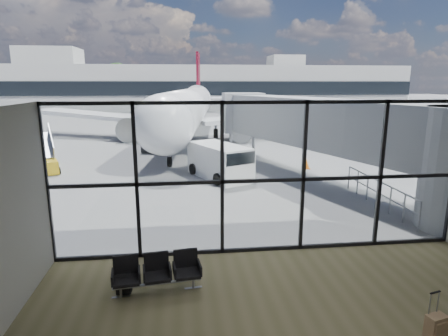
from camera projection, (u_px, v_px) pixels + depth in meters
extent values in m
plane|color=slate|center=(197.00, 121.00, 50.06)|extent=(220.00, 220.00, 0.00)
cube|color=silver|center=(317.00, 111.00, 6.46)|extent=(12.00, 8.00, 0.02)
cube|color=white|center=(263.00, 179.00, 10.84)|extent=(12.00, 0.04, 4.50)
cube|color=black|center=(261.00, 249.00, 11.33)|extent=(12.00, 0.12, 0.10)
cube|color=black|center=(263.00, 180.00, 10.85)|extent=(12.00, 0.12, 0.10)
cube|color=black|center=(265.00, 102.00, 10.35)|extent=(12.00, 0.12, 0.10)
cube|color=black|center=(47.00, 185.00, 10.15)|extent=(0.10, 0.12, 4.50)
cube|color=black|center=(137.00, 183.00, 10.43)|extent=(0.10, 0.12, 4.50)
cube|color=black|center=(222.00, 180.00, 10.70)|extent=(0.10, 0.12, 4.50)
cube|color=black|center=(303.00, 178.00, 10.98)|extent=(0.10, 0.12, 4.50)
cube|color=black|center=(380.00, 175.00, 11.25)|extent=(0.10, 0.12, 4.50)
cube|color=gray|center=(317.00, 123.00, 18.94)|extent=(7.45, 14.81, 2.40)
cube|color=gray|center=(243.00, 112.00, 25.41)|extent=(2.60, 2.20, 2.60)
cylinder|color=gray|center=(231.00, 143.00, 25.79)|extent=(0.20, 0.20, 1.80)
cylinder|color=gray|center=(254.00, 143.00, 25.97)|extent=(0.20, 0.20, 1.80)
cylinder|color=black|center=(242.00, 152.00, 26.02)|extent=(1.80, 0.56, 0.56)
cylinder|color=gray|center=(419.00, 217.00, 12.63)|extent=(0.06, 0.06, 1.10)
cylinder|color=gray|center=(404.00, 208.00, 13.50)|extent=(0.06, 0.06, 1.10)
cylinder|color=gray|center=(390.00, 200.00, 14.37)|extent=(0.06, 0.06, 1.10)
cylinder|color=gray|center=(378.00, 194.00, 15.25)|extent=(0.06, 0.06, 1.10)
cylinder|color=gray|center=(367.00, 188.00, 16.12)|extent=(0.06, 0.06, 1.10)
cylinder|color=gray|center=(357.00, 182.00, 16.99)|extent=(0.06, 0.06, 1.10)
cylinder|color=gray|center=(349.00, 177.00, 17.86)|extent=(0.06, 0.06, 1.10)
cylinder|color=gray|center=(379.00, 181.00, 15.13)|extent=(0.06, 5.40, 0.06)
cylinder|color=gray|center=(378.00, 193.00, 15.23)|extent=(0.06, 5.40, 0.06)
cube|color=#B7B7B2|center=(191.00, 88.00, 70.47)|extent=(80.00, 12.00, 8.00)
cube|color=black|center=(193.00, 88.00, 64.57)|extent=(80.00, 0.20, 2.40)
cube|color=#B7B7B2|center=(50.00, 57.00, 66.39)|extent=(10.00, 8.00, 3.00)
cube|color=#B7B7B2|center=(285.00, 61.00, 71.42)|extent=(6.00, 6.00, 2.00)
cylinder|color=#382619|center=(29.00, 99.00, 76.89)|extent=(0.50, 0.50, 3.42)
sphere|color=#183313|center=(27.00, 78.00, 75.96)|extent=(6.27, 6.27, 6.27)
cylinder|color=#382619|center=(60.00, 101.00, 77.66)|extent=(0.50, 0.50, 2.70)
sphere|color=#183313|center=(58.00, 84.00, 76.92)|extent=(4.95, 4.95, 4.95)
cylinder|color=#382619|center=(90.00, 100.00, 78.30)|extent=(0.50, 0.50, 3.06)
sphere|color=#183313|center=(88.00, 81.00, 77.47)|extent=(5.61, 5.61, 5.61)
cylinder|color=#382619|center=(119.00, 98.00, 78.95)|extent=(0.50, 0.50, 3.42)
sphere|color=#183313|center=(118.00, 78.00, 78.02)|extent=(6.27, 6.27, 6.27)
cube|color=gray|center=(158.00, 284.00, 9.02)|extent=(2.11, 0.32, 0.04)
cube|color=black|center=(126.00, 280.00, 8.81)|extent=(0.66, 0.62, 0.08)
cube|color=black|center=(126.00, 265.00, 9.01)|extent=(0.60, 0.14, 0.53)
cube|color=black|center=(157.00, 277.00, 8.98)|extent=(0.66, 0.62, 0.08)
cube|color=black|center=(156.00, 262.00, 9.18)|extent=(0.60, 0.14, 0.53)
cube|color=black|center=(187.00, 273.00, 9.14)|extent=(0.66, 0.62, 0.08)
cube|color=black|center=(186.00, 259.00, 9.34)|extent=(0.60, 0.14, 0.53)
cylinder|color=gray|center=(121.00, 293.00, 8.85)|extent=(0.06, 0.06, 0.24)
cylinder|color=gray|center=(193.00, 284.00, 9.24)|extent=(0.06, 0.06, 0.24)
cube|color=black|center=(124.00, 284.00, 9.00)|extent=(0.36, 0.24, 0.48)
cube|color=black|center=(123.00, 287.00, 8.88)|extent=(0.28, 0.08, 0.33)
cylinder|color=black|center=(124.00, 273.00, 9.06)|extent=(0.33, 0.10, 0.09)
cube|color=#957453|center=(435.00, 329.00, 7.25)|extent=(0.43, 0.32, 0.58)
cube|color=#957453|center=(441.00, 333.00, 7.13)|extent=(0.32, 0.12, 0.43)
cylinder|color=gray|center=(430.00, 304.00, 7.20)|extent=(0.03, 0.03, 0.48)
cylinder|color=gray|center=(438.00, 302.00, 7.28)|extent=(0.03, 0.03, 0.48)
cube|color=black|center=(435.00, 292.00, 7.19)|extent=(0.26, 0.09, 0.02)
cylinder|color=white|center=(187.00, 108.00, 33.58)|extent=(6.50, 27.54, 3.37)
sphere|color=white|center=(164.00, 125.00, 20.26)|extent=(3.37, 3.37, 3.37)
cone|color=white|center=(199.00, 98.00, 49.06)|extent=(3.98, 5.82, 3.37)
cube|color=black|center=(165.00, 116.00, 20.69)|extent=(2.12, 1.32, 0.46)
cube|color=white|center=(105.00, 116.00, 34.62)|extent=(13.71, 8.51, 1.08)
cylinder|color=black|center=(133.00, 128.00, 33.06)|extent=(2.26, 3.30, 1.91)
cube|color=white|center=(176.00, 97.00, 48.59)|extent=(5.27, 3.15, 0.16)
cube|color=white|center=(272.00, 116.00, 34.66)|extent=(14.01, 5.73, 1.08)
cylinder|color=black|center=(240.00, 128.00, 33.08)|extent=(2.26, 3.30, 1.91)
cube|color=white|center=(221.00, 97.00, 48.60)|extent=(5.14, 2.10, 0.16)
cube|color=maroon|center=(198.00, 74.00, 48.39)|extent=(0.67, 3.47, 5.47)
cylinder|color=gray|center=(169.00, 156.00, 22.50)|extent=(0.18, 0.18, 1.28)
cylinder|color=black|center=(170.00, 162.00, 22.57)|extent=(0.30, 0.66, 0.64)
cylinder|color=black|center=(161.00, 133.00, 34.54)|extent=(0.51, 0.92, 0.87)
cylinder|color=black|center=(216.00, 133.00, 34.55)|extent=(0.51, 0.92, 0.87)
cube|color=white|center=(219.00, 161.00, 19.91)|extent=(3.32, 4.44, 1.77)
cube|color=black|center=(235.00, 157.00, 18.55)|extent=(1.97, 1.67, 0.62)
cylinder|color=black|center=(218.00, 179.00, 18.48)|extent=(0.46, 0.66, 0.62)
cylinder|color=black|center=(247.00, 175.00, 19.39)|extent=(0.46, 0.66, 0.62)
cylinder|color=black|center=(193.00, 169.00, 20.68)|extent=(0.46, 0.66, 0.62)
cylinder|color=black|center=(221.00, 165.00, 21.59)|extent=(0.46, 0.66, 0.62)
cube|color=black|center=(159.00, 143.00, 28.01)|extent=(2.54, 3.32, 1.00)
cube|color=black|center=(166.00, 131.00, 28.95)|extent=(2.15, 2.78, 1.03)
cylinder|color=black|center=(144.00, 149.00, 27.36)|extent=(0.39, 0.54, 0.50)
cylinder|color=black|center=(162.00, 150.00, 26.93)|extent=(0.39, 0.54, 0.50)
cylinder|color=black|center=(157.00, 145.00, 29.22)|extent=(0.39, 0.54, 0.50)
cylinder|color=black|center=(174.00, 145.00, 28.79)|extent=(0.39, 0.54, 0.50)
cube|color=#BA9215|center=(43.00, 165.00, 21.16)|extent=(2.29, 2.85, 0.71)
cube|color=gray|center=(40.00, 146.00, 21.54)|extent=(1.94, 2.35, 1.32)
cylinder|color=black|center=(30.00, 174.00, 20.11)|extent=(0.32, 0.43, 0.39)
cylinder|color=black|center=(59.00, 171.00, 20.80)|extent=(0.32, 0.43, 0.39)
cylinder|color=black|center=(28.00, 167.00, 21.61)|extent=(0.32, 0.43, 0.39)
cylinder|color=black|center=(55.00, 165.00, 22.31)|extent=(0.32, 0.43, 0.39)
cube|color=#D73E0B|center=(241.00, 157.00, 25.67)|extent=(0.44, 0.44, 0.03)
cone|color=#D73E0B|center=(241.00, 152.00, 25.61)|extent=(0.42, 0.42, 0.63)
cube|color=#FF510D|center=(235.00, 157.00, 25.69)|extent=(0.39, 0.39, 0.03)
cone|color=#FF510D|center=(235.00, 153.00, 25.63)|extent=(0.37, 0.37, 0.55)
cube|color=#D55D0B|center=(306.00, 168.00, 22.19)|extent=(0.44, 0.44, 0.03)
cone|color=#D55D0B|center=(306.00, 163.00, 22.12)|extent=(0.42, 0.42, 0.63)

